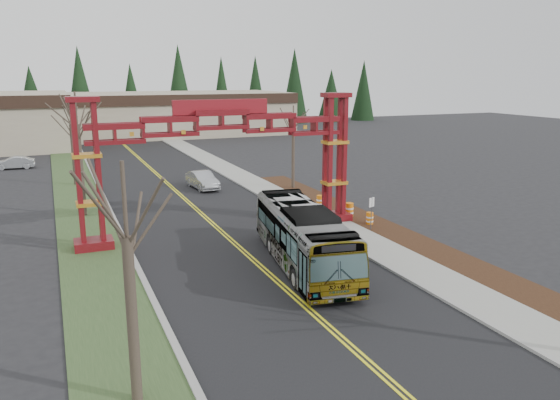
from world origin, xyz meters
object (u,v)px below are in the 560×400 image
gateway_arch (222,142)px  barrel_south (370,219)px  silver_sedan (203,180)px  parked_car_far_a (14,163)px  bare_tree_right_far (293,128)px  transit_bus (303,237)px  bare_tree_median_near (127,238)px  retail_building_east (173,113)px  street_sign (372,207)px  barrel_mid (349,210)px  bare_tree_median_mid (77,125)px  bare_tree_median_far (71,125)px  barrel_north (320,202)px

gateway_arch → barrel_south: size_ratio=19.64×
gateway_arch → silver_sedan: (2.48, 14.53, -5.20)m
parked_car_far_a → bare_tree_right_far: bearing=49.5°
transit_bus → bare_tree_median_near: size_ratio=1.53×
retail_building_east → street_sign: size_ratio=16.77×
gateway_arch → barrel_mid: gateway_arch is taller
silver_sedan → bare_tree_right_far: bare_tree_right_far is taller
bare_tree_median_mid → barrel_south: 21.45m
transit_bus → bare_tree_right_far: (7.82, 18.72, 3.82)m
transit_bus → silver_sedan: (0.30, 21.89, -0.86)m
barrel_south → parked_car_far_a: bearing=124.2°
retail_building_east → barrel_mid: retail_building_east is taller
transit_bus → bare_tree_right_far: bare_tree_right_far is taller
bare_tree_median_far → barrel_mid: size_ratio=7.11×
parked_car_far_a → street_sign: street_sign is taller
silver_sedan → barrel_south: (7.30, -16.42, -0.32)m
retail_building_east → barrel_south: 63.92m
bare_tree_median_far → barrel_north: (16.91, -16.80, -5.09)m
bare_tree_right_far → street_sign: bearing=-93.5°
gateway_arch → street_sign: 10.57m
gateway_arch → parked_car_far_a: size_ratio=4.36×
transit_bus → bare_tree_median_near: 14.33m
bare_tree_median_far → barrel_north: bare_tree_median_far is taller
bare_tree_median_near → bare_tree_median_far: (0.00, 37.37, 0.19)m
retail_building_east → barrel_south: retail_building_east is taller
bare_tree_median_far → barrel_north: bearing=-44.8°
bare_tree_median_far → gateway_arch: bearing=-68.8°
gateway_arch → bare_tree_right_far: gateway_arch is taller
bare_tree_median_far → barrel_mid: (17.53, -20.22, -5.04)m
transit_bus → bare_tree_median_far: bare_tree_median_far is taller
bare_tree_median_near → barrel_south: 23.67m
silver_sedan → barrel_north: bearing=-64.5°
silver_sedan → barrel_south: size_ratio=5.12×
bare_tree_median_near → street_sign: size_ratio=3.40×
bare_tree_median_near → barrel_south: bare_tree_median_near is taller
gateway_arch → barrel_south: bearing=-10.9°
barrel_south → bare_tree_median_far: bearing=128.3°
bare_tree_median_mid → street_sign: bare_tree_median_mid is taller
bare_tree_median_mid → bare_tree_median_far: bearing=90.0°
bare_tree_median_near → bare_tree_median_far: 37.37m
barrel_south → barrel_mid: bearing=96.3°
silver_sedan → bare_tree_right_far: 9.41m
bare_tree_right_far → barrel_mid: (-0.47, -10.93, -4.91)m
bare_tree_median_near → transit_bus: bearing=42.6°
bare_tree_median_near → barrel_south: (17.78, 14.82, -4.94)m
bare_tree_right_far → barrel_mid: 11.99m
transit_bus → street_sign: 8.16m
transit_bus → barrel_north: size_ratio=11.66×
gateway_arch → barrel_north: 11.15m
gateway_arch → street_sign: gateway_arch is taller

